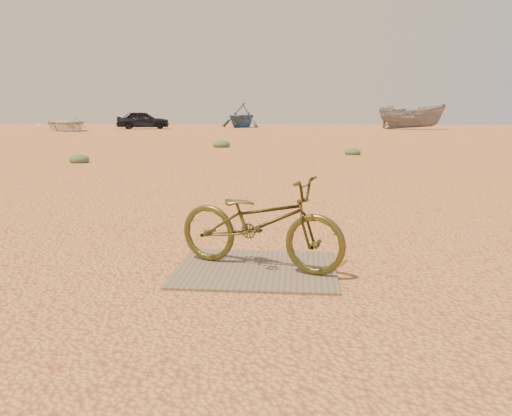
# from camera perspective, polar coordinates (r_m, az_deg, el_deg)

# --- Properties ---
(ground) EXTENTS (120.00, 120.00, 0.00)m
(ground) POSITION_cam_1_polar(r_m,az_deg,el_deg) (4.46, 2.29, -6.12)
(ground) COLOR #E49C54
(ground) RESTS_ON ground
(plywood_board) EXTENTS (1.32, 1.10, 0.02)m
(plywood_board) POSITION_cam_1_polar(r_m,az_deg,el_deg) (4.21, 0.00, -7.00)
(plywood_board) COLOR #6C604A
(plywood_board) RESTS_ON ground
(bicycle) EXTENTS (1.55, 0.96, 0.77)m
(bicycle) POSITION_cam_1_polar(r_m,az_deg,el_deg) (4.13, 0.45, -1.64)
(bicycle) COLOR #45441B
(bicycle) RESTS_ON plywood_board
(car) EXTENTS (4.87, 2.93, 1.55)m
(car) POSITION_cam_1_polar(r_m,az_deg,el_deg) (45.73, -12.79, 9.78)
(car) COLOR black
(car) RESTS_ON ground
(boat_near_left) EXTENTS (6.60, 6.89, 1.16)m
(boat_near_left) POSITION_cam_1_polar(r_m,az_deg,el_deg) (41.94, -20.95, 9.02)
(boat_near_left) COLOR beige
(boat_near_left) RESTS_ON ground
(boat_far_left) EXTENTS (5.43, 5.76, 2.41)m
(boat_far_left) POSITION_cam_1_polar(r_m,az_deg,el_deg) (49.18, -1.65, 10.57)
(boat_far_left) COLOR #3A5C7F
(boat_far_left) RESTS_ON ground
(boat_mid_right) EXTENTS (5.80, 3.45, 2.11)m
(boat_mid_right) POSITION_cam_1_polar(r_m,az_deg,el_deg) (45.17, 17.33, 9.91)
(boat_mid_right) COLOR slate
(boat_mid_right) RESTS_ON ground
(kale_a) EXTENTS (0.53, 0.53, 0.29)m
(kale_a) POSITION_cam_1_polar(r_m,az_deg,el_deg) (14.33, -19.53, 4.91)
(kale_a) COLOR #4F6C46
(kale_a) RESTS_ON ground
(kale_b) EXTENTS (0.51, 0.51, 0.28)m
(kale_b) POSITION_cam_1_polar(r_m,az_deg,el_deg) (16.49, 10.99, 6.00)
(kale_b) COLOR #4F6C46
(kale_b) RESTS_ON ground
(kale_c) EXTENTS (0.68, 0.68, 0.38)m
(kale_c) POSITION_cam_1_polar(r_m,az_deg,el_deg) (19.91, -3.97, 6.94)
(kale_c) COLOR #4F6C46
(kale_c) RESTS_ON ground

